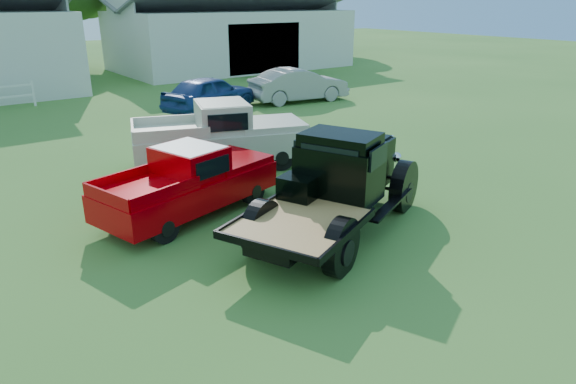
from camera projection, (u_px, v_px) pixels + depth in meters
ground at (316, 262)px, 10.03m from camera, size 120.00×120.00×0.00m
shed_right at (231, 31)px, 37.22m from camera, size 16.80×9.20×5.20m
tree_c at (76, 3)px, 36.08m from camera, size 5.40×5.40×9.00m
vintage_flatbed at (337, 184)px, 10.99m from camera, size 5.96×4.23×2.20m
red_pickup at (188, 181)px, 11.95m from camera, size 4.88×2.92×1.67m
white_pickup at (220, 136)px, 15.36m from camera, size 5.66×3.67×1.94m
misc_car_blue at (210, 93)px, 23.14m from camera, size 5.10×3.35×1.61m
misc_car_grey at (299, 85)px, 25.36m from camera, size 5.12×2.45×1.62m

